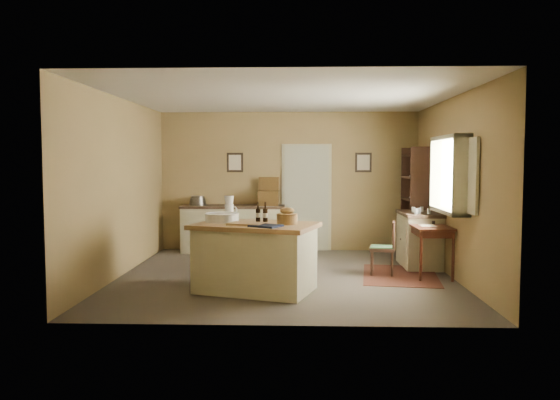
{
  "coord_description": "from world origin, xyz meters",
  "views": [
    {
      "loc": [
        0.21,
        -8.16,
        1.73
      ],
      "look_at": [
        -0.09,
        0.14,
        1.15
      ],
      "focal_mm": 35.0,
      "sensor_mm": 36.0,
      "label": 1
    }
  ],
  "objects_px": {
    "work_island": "(255,255)",
    "writing_desk": "(431,232)",
    "desk_chair": "(382,249)",
    "right_cabinet": "(419,239)",
    "shelving_unit": "(417,202)",
    "sideboard": "(234,227)"
  },
  "relations": [
    {
      "from": "work_island",
      "to": "right_cabinet",
      "type": "bearing_deg",
      "value": 52.55
    },
    {
      "from": "work_island",
      "to": "desk_chair",
      "type": "relative_size",
      "value": 2.26
    },
    {
      "from": "writing_desk",
      "to": "work_island",
      "type": "bearing_deg",
      "value": -157.76
    },
    {
      "from": "work_island",
      "to": "writing_desk",
      "type": "height_order",
      "value": "work_island"
    },
    {
      "from": "sideboard",
      "to": "desk_chair",
      "type": "relative_size",
      "value": 2.47
    },
    {
      "from": "work_island",
      "to": "writing_desk",
      "type": "bearing_deg",
      "value": 39.47
    },
    {
      "from": "desk_chair",
      "to": "right_cabinet",
      "type": "height_order",
      "value": "right_cabinet"
    },
    {
      "from": "sideboard",
      "to": "right_cabinet",
      "type": "xyz_separation_m",
      "value": [
        3.25,
        -1.31,
        -0.02
      ]
    },
    {
      "from": "work_island",
      "to": "sideboard",
      "type": "distance_m",
      "value": 3.21
    },
    {
      "from": "writing_desk",
      "to": "shelving_unit",
      "type": "xyz_separation_m",
      "value": [
        0.15,
        1.7,
        0.33
      ]
    },
    {
      "from": "writing_desk",
      "to": "desk_chair",
      "type": "relative_size",
      "value": 1.11
    },
    {
      "from": "shelving_unit",
      "to": "sideboard",
      "type": "bearing_deg",
      "value": 173.52
    },
    {
      "from": "work_island",
      "to": "desk_chair",
      "type": "distance_m",
      "value": 2.18
    },
    {
      "from": "work_island",
      "to": "shelving_unit",
      "type": "bearing_deg",
      "value": 62.42
    },
    {
      "from": "work_island",
      "to": "right_cabinet",
      "type": "xyz_separation_m",
      "value": [
        2.59,
        1.83,
        -0.02
      ]
    },
    {
      "from": "shelving_unit",
      "to": "right_cabinet",
      "type": "bearing_deg",
      "value": -99.38
    },
    {
      "from": "desk_chair",
      "to": "work_island",
      "type": "bearing_deg",
      "value": -138.93
    },
    {
      "from": "writing_desk",
      "to": "shelving_unit",
      "type": "bearing_deg",
      "value": 84.87
    },
    {
      "from": "desk_chair",
      "to": "sideboard",
      "type": "bearing_deg",
      "value": 151.46
    },
    {
      "from": "shelving_unit",
      "to": "desk_chair",
      "type": "bearing_deg",
      "value": -118.06
    },
    {
      "from": "right_cabinet",
      "to": "work_island",
      "type": "bearing_deg",
      "value": -144.67
    },
    {
      "from": "desk_chair",
      "to": "right_cabinet",
      "type": "distance_m",
      "value": 1.01
    }
  ]
}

